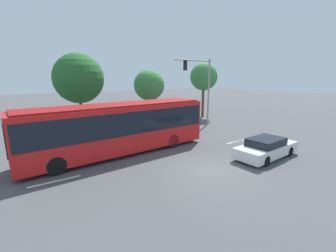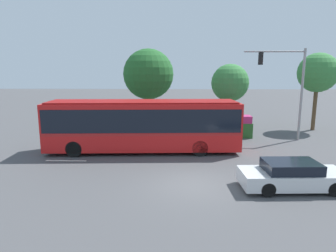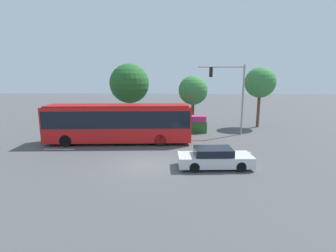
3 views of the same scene
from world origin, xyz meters
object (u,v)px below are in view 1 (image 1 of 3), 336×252
street_tree_left (79,79)px  street_tree_centre (149,85)px  traffic_light_pole (202,82)px  sedan_foreground (266,148)px  city_bus (119,126)px  street_tree_right (204,77)px

street_tree_left → street_tree_centre: bearing=-0.3°
traffic_light_pole → street_tree_centre: 5.85m
sedan_foreground → traffic_light_pole: 10.76m
city_bus → street_tree_left: 8.80m
traffic_light_pole → street_tree_centre: bearing=-52.6°
street_tree_centre → street_tree_left: bearing=179.7°
city_bus → street_tree_right: street_tree_right is taller
sedan_foreground → street_tree_centre: size_ratio=0.81×
sedan_foreground → street_tree_right: bearing=59.8°
traffic_light_pole → street_tree_left: street_tree_left is taller
city_bus → traffic_light_pole: size_ratio=1.83×
city_bus → traffic_light_pole: traffic_light_pole is taller
street_tree_centre → sedan_foreground: bearing=-88.4°
city_bus → sedan_foreground: (7.35, -5.96, -1.27)m
sedan_foreground → city_bus: bearing=138.1°
sedan_foreground → traffic_light_pole: traffic_light_pole is taller
city_bus → traffic_light_pole: (10.49, 3.59, 2.57)m
street_tree_right → street_tree_left: bearing=176.8°
sedan_foreground → street_tree_left: street_tree_left is taller
street_tree_left → street_tree_right: size_ratio=1.06×
street_tree_left → street_tree_right: (14.69, -0.82, 0.13)m
street_tree_centre → street_tree_right: size_ratio=0.86×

